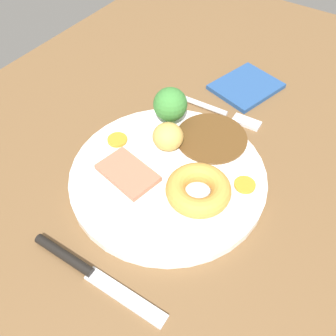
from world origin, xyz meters
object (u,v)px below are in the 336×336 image
(meat_slice_main, at_px, (128,173))
(yorkshire_pudding, at_px, (198,190))
(carrot_coin_front, at_px, (119,138))
(folded_napkin, at_px, (246,87))
(carrot_coin_back, at_px, (245,185))
(knife, at_px, (86,270))
(dinner_plate, at_px, (168,176))
(fork, at_px, (219,112))
(broccoli_floret, at_px, (170,105))
(roast_potato_left, at_px, (168,137))

(meat_slice_main, bearing_deg, yorkshire_pudding, 102.98)
(carrot_coin_front, height_order, folded_napkin, carrot_coin_front)
(carrot_coin_back, xyz_separation_m, knife, (0.21, -0.10, -0.01))
(carrot_coin_front, xyz_separation_m, folded_napkin, (-0.24, 0.10, -0.01))
(dinner_plate, xyz_separation_m, fork, (-0.16, -0.01, -0.00))
(carrot_coin_back, distance_m, knife, 0.23)
(broccoli_floret, bearing_deg, fork, 148.43)
(roast_potato_left, xyz_separation_m, knife, (0.21, 0.03, -0.03))
(folded_napkin, bearing_deg, carrot_coin_back, 25.15)
(yorkshire_pudding, relative_size, knife, 0.46)
(yorkshire_pudding, xyz_separation_m, carrot_coin_front, (-0.03, -0.15, -0.01))
(dinner_plate, bearing_deg, meat_slice_main, -52.33)
(knife, bearing_deg, fork, 89.85)
(roast_potato_left, relative_size, fork, 0.29)
(carrot_coin_front, bearing_deg, carrot_coin_back, 97.06)
(carrot_coin_back, xyz_separation_m, folded_napkin, (-0.21, -0.10, -0.01))
(yorkshire_pudding, bearing_deg, meat_slice_main, -77.02)
(fork, bearing_deg, carrot_coin_front, -123.73)
(fork, bearing_deg, broccoli_floret, -124.57)
(yorkshire_pudding, xyz_separation_m, folded_napkin, (-0.26, -0.06, -0.02))
(meat_slice_main, bearing_deg, carrot_coin_front, -131.70)
(roast_potato_left, relative_size, carrot_coin_back, 1.56)
(roast_potato_left, bearing_deg, yorkshire_pudding, 57.16)
(carrot_coin_back, height_order, knife, carrot_coin_back)
(dinner_plate, xyz_separation_m, yorkshire_pudding, (0.01, 0.05, 0.02))
(carrot_coin_back, relative_size, knife, 0.16)
(carrot_coin_front, bearing_deg, broccoli_floret, 150.16)
(carrot_coin_front, relative_size, fork, 0.19)
(broccoli_floret, height_order, fork, broccoli_floret)
(folded_napkin, bearing_deg, broccoli_floret, -18.34)
(yorkshire_pudding, bearing_deg, carrot_coin_front, -99.42)
(roast_potato_left, distance_m, folded_napkin, 0.21)
(yorkshire_pudding, bearing_deg, fork, -160.37)
(dinner_plate, relative_size, carrot_coin_front, 9.18)
(fork, distance_m, folded_napkin, 0.09)
(broccoli_floret, bearing_deg, roast_potato_left, 30.07)
(yorkshire_pudding, relative_size, carrot_coin_front, 2.88)
(meat_slice_main, xyz_separation_m, carrot_coin_front, (-0.05, -0.05, -0.00))
(roast_potato_left, bearing_deg, fork, 170.43)
(carrot_coin_front, height_order, broccoli_floret, broccoli_floret)
(yorkshire_pudding, bearing_deg, broccoli_floret, -132.17)
(yorkshire_pudding, bearing_deg, knife, -19.68)
(roast_potato_left, height_order, fork, roast_potato_left)
(meat_slice_main, distance_m, fork, 0.20)
(meat_slice_main, bearing_deg, folded_napkin, 171.49)
(carrot_coin_front, xyz_separation_m, knife, (0.18, 0.10, -0.01))
(folded_napkin, bearing_deg, fork, -4.55)
(fork, height_order, folded_napkin, fork)
(meat_slice_main, xyz_separation_m, knife, (0.13, 0.04, -0.01))
(carrot_coin_front, distance_m, broccoli_floret, 0.09)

